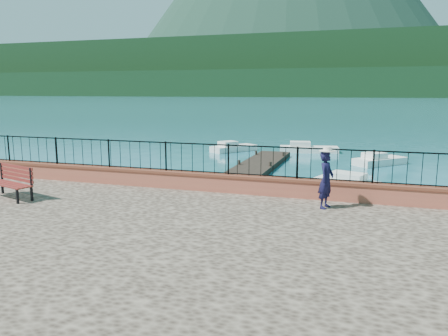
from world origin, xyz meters
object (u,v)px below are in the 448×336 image
Objects in this scene: person at (326,180)px; boat_4 at (309,147)px; boat_3 at (234,146)px; boat_2 at (380,158)px; park_bench at (11,189)px; boat_0 at (183,181)px; boat_1 at (361,183)px.

boat_4 is at bearing 23.94° from person.
person is at bearing -92.12° from boat_4.
boat_3 is at bearing 39.58° from person.
boat_4 is (-4.80, 4.09, 0.00)m from boat_2.
person reaches higher than boat_3.
park_bench is at bearing 116.81° from person.
boat_3 is (0.98, 20.32, -1.10)m from park_bench.
boat_0 is 7.98m from boat_1.
boat_0 is at bearing 89.03° from park_bench.
park_bench is 8.05m from boat_0.
boat_4 is at bearing 127.29° from boat_1.
person reaches higher than park_bench.
person reaches higher than boat_1.
park_bench reaches higher than boat_3.
boat_0 is at bearing -145.93° from boat_1.
person is at bearing -77.09° from boat_1.
boat_2 and boat_3 have the same top height.
boat_0 and boat_1 have the same top height.
park_bench is at bearing -167.95° from boat_2.
boat_0 and boat_2 have the same top height.
boat_0 is 13.12m from boat_2.
boat_0 is 0.98× the size of boat_2.
park_bench is 9.42m from person.
boat_1 is 1.24× the size of boat_3.
boat_0 is 14.45m from boat_4.
person is 0.46× the size of boat_3.
boat_3 is 0.84× the size of boat_4.
boat_3 is (-8.24, 18.48, -1.60)m from person.
boat_1 is at bearing 8.89° from person.
boat_3 is (-1.42, 12.72, 0.00)m from boat_0.
boat_0 is (-6.82, 5.76, -1.60)m from person.
boat_1 is 1.28× the size of boat_2.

